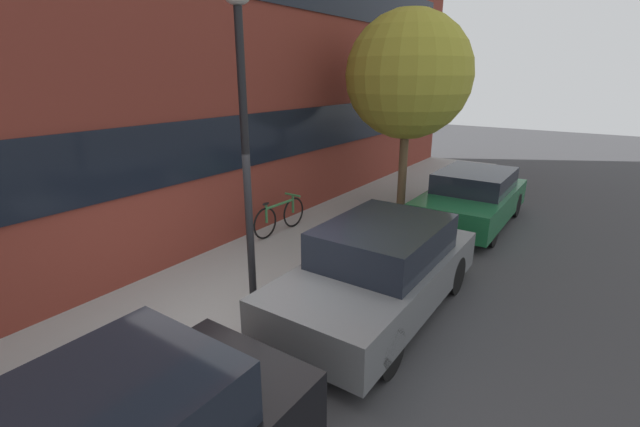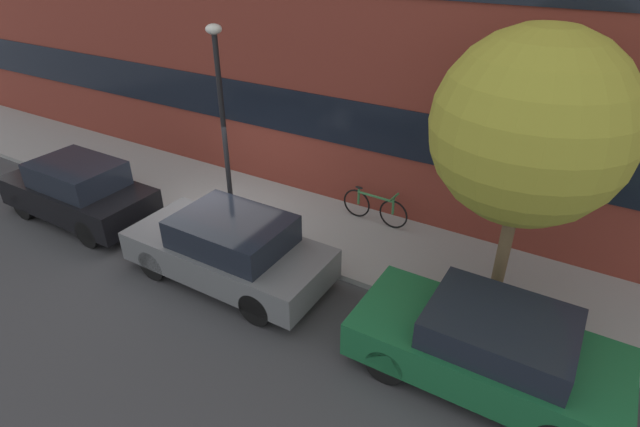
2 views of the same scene
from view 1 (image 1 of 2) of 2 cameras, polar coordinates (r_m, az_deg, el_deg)
The scene contains 7 objects.
ground_plane at distance 6.37m, azimuth -7.96°, elevation -15.80°, with size 56.00×56.00×0.00m, color #38383A.
sidewalk_strip at distance 7.21m, azimuth -16.23°, elevation -11.50°, with size 28.00×2.73×0.12m.
parked_car_grey at distance 6.65m, azimuth 7.92°, elevation -7.34°, with size 4.09×1.78×1.41m.
parked_car_green at distance 11.10m, azimuth 19.59°, elevation 2.03°, with size 3.96×1.80×1.31m.
bicycle at distance 9.61m, azimuth -5.36°, elevation -0.27°, with size 1.65×0.44×0.80m.
street_tree at distance 11.01m, azimuth 11.70°, elevation 17.55°, with size 3.04×3.04×4.90m.
lamp_post at distance 5.92m, azimuth -10.08°, elevation 11.31°, with size 0.32×0.32×4.41m.
Camera 1 is at (-3.84, -3.65, 3.53)m, focal length 24.00 mm.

